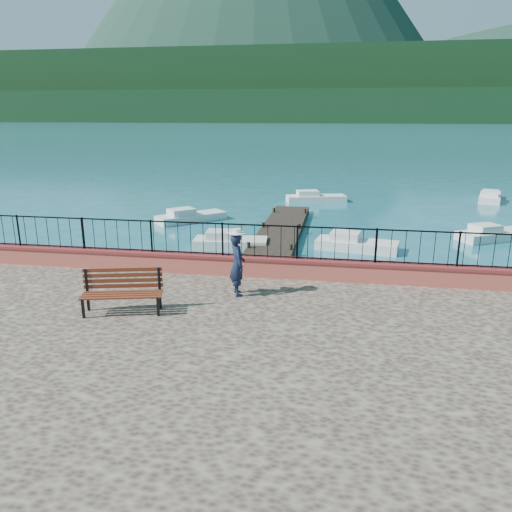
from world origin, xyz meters
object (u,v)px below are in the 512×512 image
(boat_1, at_px, (357,241))
(boat_3, at_px, (191,214))
(boat_0, at_px, (231,239))
(park_bench, at_px, (123,300))
(boat_2, at_px, (494,232))
(boat_5, at_px, (490,195))
(person, at_px, (237,264))
(boat_4, at_px, (316,196))

(boat_1, distance_m, boat_3, 10.04)
(boat_0, relative_size, boat_1, 0.92)
(park_bench, relative_size, boat_2, 0.58)
(boat_2, bearing_deg, boat_0, 168.25)
(boat_5, bearing_deg, park_bench, 165.52)
(boat_0, xyz_separation_m, boat_3, (-3.38, 5.14, 0.00))
(person, relative_size, boat_3, 0.43)
(boat_0, height_order, boat_2, same)
(boat_3, bearing_deg, boat_0, -100.16)
(boat_0, height_order, boat_1, same)
(person, height_order, boat_3, person)
(boat_0, bearing_deg, boat_2, 10.92)
(person, relative_size, boat_4, 0.42)
(boat_4, bearing_deg, boat_5, -3.99)
(person, xyz_separation_m, boat_0, (-2.19, 8.92, -1.63))
(park_bench, relative_size, boat_1, 0.56)
(park_bench, distance_m, person, 3.03)
(boat_0, distance_m, boat_1, 5.60)
(park_bench, relative_size, boat_5, 0.50)
(person, relative_size, boat_5, 0.42)
(boat_3, relative_size, boat_4, 0.98)
(park_bench, height_order, boat_1, park_bench)
(boat_2, bearing_deg, boat_5, 47.90)
(boat_2, relative_size, boat_5, 0.87)
(boat_4, relative_size, boat_5, 1.00)
(boat_1, relative_size, boat_2, 1.02)
(boat_2, bearing_deg, boat_3, 145.91)
(boat_4, bearing_deg, boat_0, -119.84)
(boat_1, bearing_deg, boat_3, 163.46)
(park_bench, distance_m, boat_5, 29.95)
(boat_3, distance_m, boat_4, 9.96)
(park_bench, height_order, boat_3, park_bench)
(boat_2, height_order, boat_5, same)
(person, xyz_separation_m, boat_1, (3.38, 9.50, -1.63))
(boat_0, relative_size, boat_4, 0.82)
(park_bench, relative_size, boat_3, 0.51)
(boat_0, bearing_deg, boat_3, 117.82)
(person, relative_size, boat_2, 0.48)
(boat_3, bearing_deg, boat_2, -49.41)
(park_bench, distance_m, boat_1, 12.67)
(boat_1, bearing_deg, park_bench, -107.13)
(boat_3, distance_m, boat_5, 20.86)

